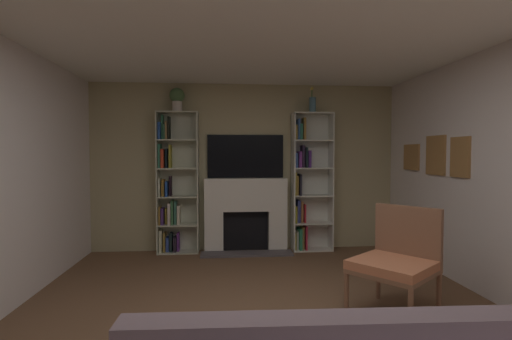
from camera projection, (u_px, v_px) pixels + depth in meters
wall_back_accent at (245, 167)px, 6.05m from camera, size 4.80×0.06×2.56m
ceiling at (271, 3)px, 2.84m from camera, size 4.80×6.41×0.06m
fireplace at (246, 213)px, 5.94m from camera, size 1.36×0.51×1.12m
tv at (245, 156)px, 5.99m from camera, size 1.17×0.06×0.66m
bookshelf_left at (174, 187)px, 5.84m from camera, size 0.61×0.27×2.12m
bookshelf_right at (307, 184)px, 6.01m from camera, size 0.61×0.30×2.12m
potted_plant at (177, 98)px, 5.74m from camera, size 0.22×0.22×0.35m
vase_with_flowers at (312, 104)px, 5.92m from camera, size 0.10×0.10×0.39m
armchair at (397, 258)px, 3.61m from camera, size 0.91×0.91×0.98m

